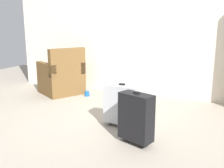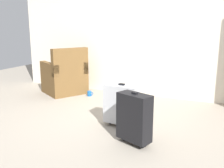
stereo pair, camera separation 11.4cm
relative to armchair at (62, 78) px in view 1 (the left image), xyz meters
name	(u,v)px [view 1 (the left image)]	position (x,y,z in m)	size (l,w,h in m)	color
ground_plane	(107,125)	(1.46, -1.15, -0.32)	(9.52, 9.52, 0.00)	#9E9384
back_wall	(144,26)	(1.46, 0.55, 0.98)	(5.44, 0.10, 2.60)	beige
armchair	(62,78)	(0.00, 0.00, 0.00)	(0.96, 0.96, 0.90)	brown
mug	(87,94)	(0.54, 0.00, -0.27)	(0.12, 0.08, 0.10)	#1959A5
suitcase_silver	(122,104)	(1.66, -1.11, -0.01)	(0.46, 0.24, 0.58)	#B7BABF
suitcase_black	(136,117)	(1.99, -1.54, 0.00)	(0.43, 0.31, 0.60)	black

